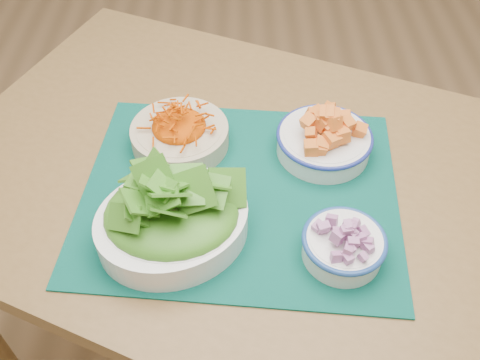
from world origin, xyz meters
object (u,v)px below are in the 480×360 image
(table, at_px, (255,208))
(placemat, at_px, (240,192))
(onion_bowl, at_px, (344,243))
(carrot_bowl, at_px, (179,130))
(lettuce_bowl, at_px, (171,213))
(squash_bowl, at_px, (325,136))

(table, bearing_deg, placemat, -101.04)
(onion_bowl, bearing_deg, placemat, 139.50)
(table, height_order, placemat, placemat)
(table, bearing_deg, carrot_bowl, 175.04)
(carrot_bowl, bearing_deg, onion_bowl, -43.55)
(table, height_order, onion_bowl, onion_bowl)
(placemat, bearing_deg, table, 60.53)
(placemat, xyz_separation_m, carrot_bowl, (-0.12, 0.13, 0.04))
(carrot_bowl, distance_m, onion_bowl, 0.39)
(table, distance_m, lettuce_bowl, 0.26)
(table, height_order, lettuce_bowl, lettuce_bowl)
(squash_bowl, bearing_deg, carrot_bowl, 175.28)
(squash_bowl, distance_m, onion_bowl, 0.24)
(onion_bowl, bearing_deg, squash_bowl, 90.81)
(squash_bowl, bearing_deg, placemat, -147.35)
(lettuce_bowl, bearing_deg, placemat, 17.01)
(table, xyz_separation_m, lettuce_bowl, (-0.14, -0.14, 0.16))
(table, height_order, squash_bowl, squash_bowl)
(squash_bowl, relative_size, lettuce_bowl, 0.57)
(placemat, bearing_deg, carrot_bowl, 138.04)
(onion_bowl, bearing_deg, table, 125.66)
(placemat, relative_size, lettuce_bowl, 1.76)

